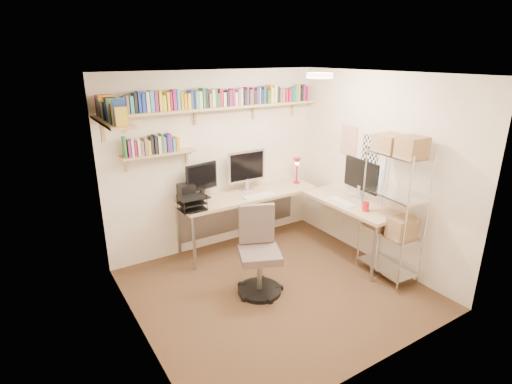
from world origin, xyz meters
The scene contains 6 objects.
ground centered at (0.00, 0.00, 0.00)m, with size 3.20×3.20×0.00m, color #472B1E.
room_shell centered at (0.00, 0.00, 1.55)m, with size 3.24×3.04×2.52m.
wall_shelves centered at (-0.42, 1.30, 2.03)m, with size 3.12×1.09×0.80m.
corner_desk centered at (0.50, 0.95, 0.80)m, with size 2.47×2.09×1.39m.
office_chair centered at (-0.18, 0.11, 0.44)m, with size 0.60×0.61×1.04m.
wire_rack centered at (1.36, -0.51, 1.18)m, with size 0.42×0.76×1.83m.
Camera 1 is at (-2.42, -3.41, 2.69)m, focal length 28.00 mm.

